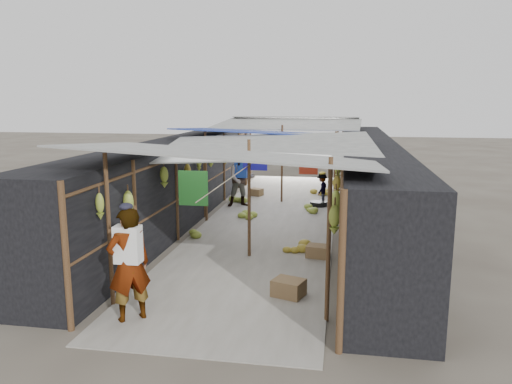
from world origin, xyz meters
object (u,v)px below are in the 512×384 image
Objects in this scene: vendor_seated at (322,188)px; black_basin at (318,204)px; shopper_blue at (241,179)px; crate_near at (289,288)px; vendor_elderly at (129,265)px.

black_basin is at bearing 6.11° from vendor_seated.
vendor_seated is (2.56, 0.99, -0.42)m from shopper_blue.
crate_near is at bearing 12.78° from vendor_seated.
vendor_elderly is 8.58m from shopper_blue.
black_basin is (0.16, 7.65, -0.07)m from crate_near.
black_basin is at bearing -10.59° from shopper_blue.
shopper_blue reaches higher than vendor_seated.
black_basin is at bearing -145.22° from vendor_elderly.
vendor_elderly reaches higher than black_basin.
crate_near is 0.29× the size of vendor_elderly.
vendor_elderly reaches higher than crate_near.
shopper_blue is (-2.48, -0.43, 0.84)m from black_basin.
vendor_seated is (2.60, 9.57, -0.41)m from vendor_elderly.
black_basin is 0.55× the size of vendor_seated.
crate_near is 0.95× the size of black_basin.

